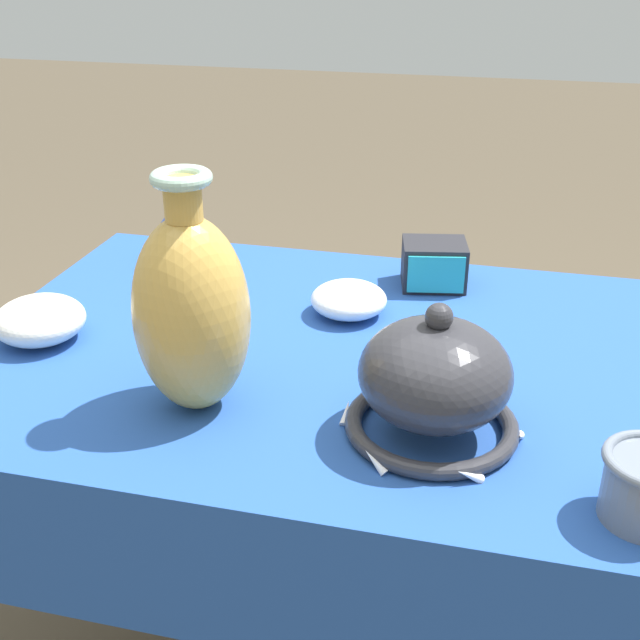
{
  "coord_description": "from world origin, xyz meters",
  "views": [
    {
      "loc": [
        0.25,
        -1.07,
        1.3
      ],
      "look_at": [
        0.02,
        -0.15,
        0.84
      ],
      "focal_mm": 45.0,
      "sensor_mm": 36.0,
      "label": 1
    }
  ],
  "objects_px": {
    "vase_tall_bulbous": "(192,311)",
    "bowl_shallow_porcelain": "(349,299)",
    "mosaic_tile_box": "(434,264)",
    "vase_dome_bell": "(434,383)",
    "jar_round_cobalt": "(184,235)",
    "bowl_shallow_ivory": "(40,320)"
  },
  "relations": [
    {
      "from": "vase_tall_bulbous",
      "to": "jar_round_cobalt",
      "type": "xyz_separation_m",
      "value": [
        -0.22,
        0.49,
        -0.09
      ]
    },
    {
      "from": "jar_round_cobalt",
      "to": "bowl_shallow_ivory",
      "type": "xyz_separation_m",
      "value": [
        -0.09,
        -0.37,
        -0.02
      ]
    },
    {
      "from": "mosaic_tile_box",
      "to": "jar_round_cobalt",
      "type": "relative_size",
      "value": 1.1
    },
    {
      "from": "jar_round_cobalt",
      "to": "bowl_shallow_ivory",
      "type": "bearing_deg",
      "value": -103.93
    },
    {
      "from": "vase_tall_bulbous",
      "to": "mosaic_tile_box",
      "type": "relative_size",
      "value": 2.55
    },
    {
      "from": "vase_tall_bulbous",
      "to": "bowl_shallow_porcelain",
      "type": "relative_size",
      "value": 2.56
    },
    {
      "from": "mosaic_tile_box",
      "to": "bowl_shallow_porcelain",
      "type": "distance_m",
      "value": 0.2
    },
    {
      "from": "mosaic_tile_box",
      "to": "bowl_shallow_ivory",
      "type": "distance_m",
      "value": 0.68
    },
    {
      "from": "vase_dome_bell",
      "to": "jar_round_cobalt",
      "type": "distance_m",
      "value": 0.72
    },
    {
      "from": "bowl_shallow_ivory",
      "to": "bowl_shallow_porcelain",
      "type": "relative_size",
      "value": 1.11
    },
    {
      "from": "vase_tall_bulbous",
      "to": "bowl_shallow_porcelain",
      "type": "height_order",
      "value": "vase_tall_bulbous"
    },
    {
      "from": "vase_dome_bell",
      "to": "bowl_shallow_porcelain",
      "type": "bearing_deg",
      "value": 119.02
    },
    {
      "from": "vase_dome_bell",
      "to": "bowl_shallow_porcelain",
      "type": "relative_size",
      "value": 1.85
    },
    {
      "from": "jar_round_cobalt",
      "to": "vase_dome_bell",
      "type": "bearing_deg",
      "value": -41.79
    },
    {
      "from": "vase_dome_bell",
      "to": "bowl_shallow_porcelain",
      "type": "distance_m",
      "value": 0.36
    },
    {
      "from": "mosaic_tile_box",
      "to": "jar_round_cobalt",
      "type": "distance_m",
      "value": 0.48
    },
    {
      "from": "vase_tall_bulbous",
      "to": "vase_dome_bell",
      "type": "distance_m",
      "value": 0.32
    },
    {
      "from": "vase_tall_bulbous",
      "to": "bowl_shallow_porcelain",
      "type": "xyz_separation_m",
      "value": [
        0.14,
        0.33,
        -0.11
      ]
    },
    {
      "from": "jar_round_cobalt",
      "to": "bowl_shallow_porcelain",
      "type": "height_order",
      "value": "jar_round_cobalt"
    },
    {
      "from": "vase_tall_bulbous",
      "to": "bowl_shallow_ivory",
      "type": "xyz_separation_m",
      "value": [
        -0.31,
        0.12,
        -0.11
      ]
    },
    {
      "from": "mosaic_tile_box",
      "to": "bowl_shallow_ivory",
      "type": "bearing_deg",
      "value": -158.87
    },
    {
      "from": "vase_dome_bell",
      "to": "bowl_shallow_porcelain",
      "type": "height_order",
      "value": "vase_dome_bell"
    }
  ]
}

